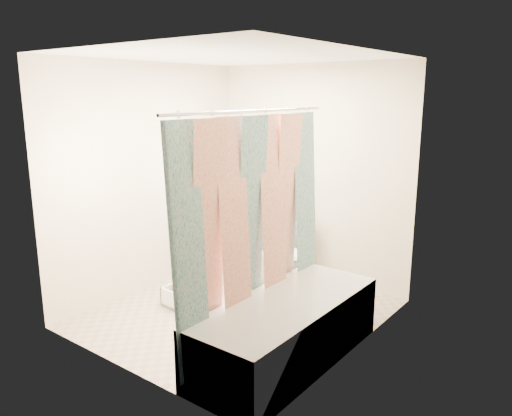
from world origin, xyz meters
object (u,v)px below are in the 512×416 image
Objects in this scene: bathtub at (287,329)px; plumber at (247,209)px; cleaning_caddy at (181,298)px; toilet at (287,257)px.

plumber reaches higher than bathtub.
cleaning_caddy is (-0.19, -0.82, -0.79)m from plumber.
bathtub is 0.99× the size of plumber.
bathtub is at bearing 12.79° from plumber.
plumber is at bearing 139.71° from bathtub.
plumber is (-0.39, -0.19, 0.51)m from toilet.
bathtub reaches higher than cleaning_caddy.
bathtub is at bearing -71.97° from toilet.
plumber is (-1.21, 1.02, 0.61)m from bathtub.
bathtub is 1.70m from plumber.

